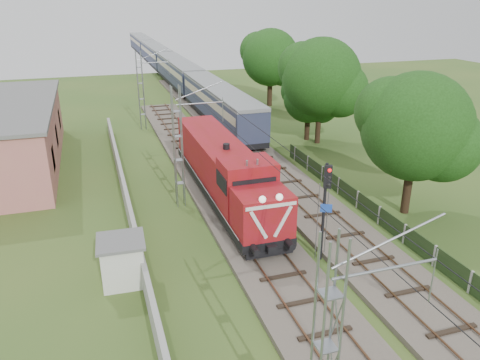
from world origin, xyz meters
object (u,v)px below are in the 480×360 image
object	(u,v)px
coach_rake	(165,61)
signal_post	(326,196)
locomotive	(225,170)
relay_hut	(122,261)

from	to	relation	value
coach_rake	signal_post	world-z (taller)	signal_post
locomotive	coach_rake	world-z (taller)	locomotive
relay_hut	locomotive	bearing A→B (deg)	46.47
coach_rake	relay_hut	distance (m)	62.87
coach_rake	relay_hut	xyz separation A→B (m)	(-12.40, -61.62, -1.36)
locomotive	relay_hut	distance (m)	10.80
locomotive	relay_hut	world-z (taller)	locomotive
coach_rake	locomotive	bearing A→B (deg)	-95.31
locomotive	signal_post	xyz separation A→B (m)	(2.74, -8.94, 1.47)
locomotive	signal_post	world-z (taller)	signal_post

